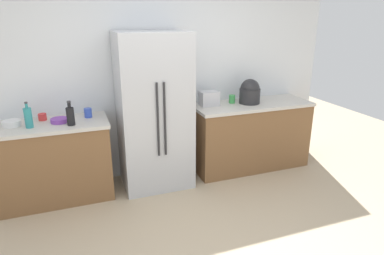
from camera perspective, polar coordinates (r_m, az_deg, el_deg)
The scene contains 13 objects.
kitchen_back_panel at distance 4.28m, azimuth -6.05°, elevation 10.44°, with size 4.72×0.10×2.82m, color silver.
counter_left at distance 4.08m, azimuth -22.51°, elevation -5.38°, with size 1.25×0.61×0.91m.
counter_right at distance 4.64m, azimuth 9.87°, elevation -1.28°, with size 1.59×0.61×0.91m.
refrigerator at distance 3.99m, azimuth -6.47°, elevation 2.63°, with size 0.82×0.66×1.85m.
toaster at distance 4.31m, azimuth 2.94°, elevation 4.96°, with size 0.24×0.17×0.18m, color silver.
rice_cooker at distance 4.47m, azimuth 9.82°, elevation 5.97°, with size 0.27×0.27×0.32m.
bottle_a at distance 3.75m, azimuth -20.02°, elevation 1.91°, with size 0.08×0.08×0.26m.
bottle_b at distance 3.84m, azimuth -26.12°, elevation 1.56°, with size 0.08×0.08×0.27m.
cup_a at distance 3.99m, azimuth -17.29°, elevation 2.41°, with size 0.09×0.09×0.11m, color blue.
cup_b at distance 4.07m, azimuth -24.14°, elevation 1.65°, with size 0.09×0.09×0.07m, color red.
cup_c at distance 4.46m, azimuth 6.84°, elevation 4.83°, with size 0.08×0.08×0.11m, color green.
bowl_a at distance 3.92m, azimuth -21.65°, elevation 1.14°, with size 0.19×0.19×0.05m, color purple.
bowl_b at distance 4.00m, azimuth -28.37°, elevation 0.63°, with size 0.19×0.19×0.06m, color white.
Camera 1 is at (-1.03, -2.19, 2.03)m, focal length 31.30 mm.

